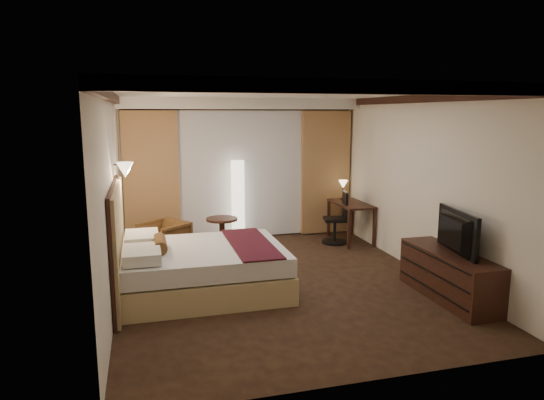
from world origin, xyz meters
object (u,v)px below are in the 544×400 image
object	(u,v)px
bed	(204,269)
desk	(351,222)
floor_lamp	(238,201)
dresser	(449,275)
armchair	(164,238)
television	(450,230)
office_chair	(335,217)
side_table	(222,235)

from	to	relation	value
bed	desk	bearing A→B (deg)	32.45
floor_lamp	dresser	bearing A→B (deg)	-59.08
armchair	desk	size ratio (longest dim) A/B	0.63
armchair	television	distance (m)	4.56
armchair	office_chair	bearing A→B (deg)	54.70
desk	floor_lamp	bearing A→B (deg)	165.92
desk	office_chair	bearing A→B (deg)	-171.66
floor_lamp	television	xyz separation A→B (m)	(2.10, -3.56, 0.15)
side_table	desk	bearing A→B (deg)	1.63
floor_lamp	desk	xyz separation A→B (m)	(2.08, -0.52, -0.41)
desk	dresser	size ratio (longest dim) A/B	0.67
floor_lamp	desk	bearing A→B (deg)	-14.08
armchair	floor_lamp	xyz separation A→B (m)	(1.41, 0.71, 0.44)
armchair	dresser	bearing A→B (deg)	13.42
floor_lamp	bed	bearing A→B (deg)	-111.42
bed	television	bearing A→B (deg)	-19.73
side_table	bed	bearing A→B (deg)	-106.58
side_table	dresser	world-z (taller)	dresser
bed	side_table	bearing A→B (deg)	73.42
bed	desk	size ratio (longest dim) A/B	2.01
armchair	television	size ratio (longest dim) A/B	0.67
floor_lamp	dresser	size ratio (longest dim) A/B	0.96
armchair	floor_lamp	size ratio (longest dim) A/B	0.44
armchair	office_chair	world-z (taller)	office_chair
dresser	floor_lamp	bearing A→B (deg)	120.92
armchair	television	bearing A→B (deg)	13.19
floor_lamp	office_chair	xyz separation A→B (m)	(1.74, -0.57, -0.29)
side_table	desk	world-z (taller)	desk
dresser	television	distance (m)	0.62
bed	side_table	distance (m)	1.95
desk	television	bearing A→B (deg)	-89.62
office_chair	television	distance (m)	3.04
television	office_chair	bearing A→B (deg)	16.35
desk	office_chair	world-z (taller)	office_chair
side_table	television	bearing A→B (deg)	-49.75
desk	television	size ratio (longest dim) A/B	1.06
bed	dresser	xyz separation A→B (m)	(3.09, -1.10, -0.00)
office_chair	television	xyz separation A→B (m)	(0.36, -2.98, 0.44)
office_chair	floor_lamp	bearing A→B (deg)	175.06
side_table	dresser	xyz separation A→B (m)	(2.54, -2.96, 0.01)
bed	armchair	distance (m)	1.81
dresser	bed	bearing A→B (deg)	160.45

